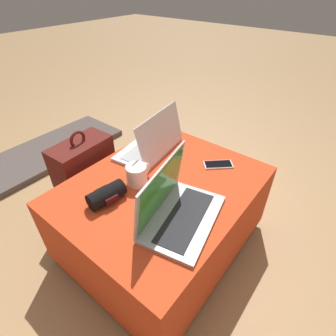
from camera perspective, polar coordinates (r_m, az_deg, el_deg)
ground_plane at (r=1.54m, az=-1.04°, el=-15.80°), size 14.00×14.00×0.00m
ottoman at (r=1.37m, az=-1.14°, el=-10.31°), size 0.92×0.75×0.43m
laptop_near at (r=1.04m, az=1.79°, el=-8.66°), size 0.41×0.31×0.25m
laptop_far at (r=1.42m, az=-3.44°, el=5.31°), size 0.40×0.28×0.23m
cell_phone at (r=1.36m, az=10.87°, el=0.75°), size 0.15×0.15×0.01m
backpack at (r=1.62m, az=-17.39°, el=-2.43°), size 0.34×0.24×0.57m
wrist_brace at (r=1.14m, az=-13.23°, el=-5.66°), size 0.17×0.10×0.07m
coffee_mug at (r=1.21m, az=-6.69°, el=-1.41°), size 0.14×0.10×0.10m
fireplace_hearth at (r=2.37m, az=-26.56°, el=2.24°), size 1.40×0.50×0.04m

